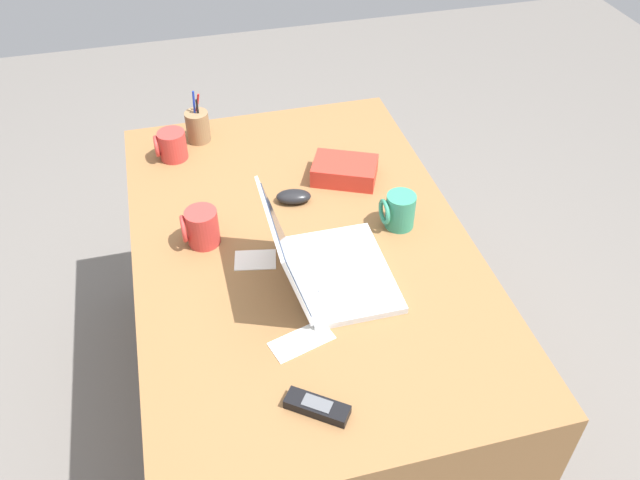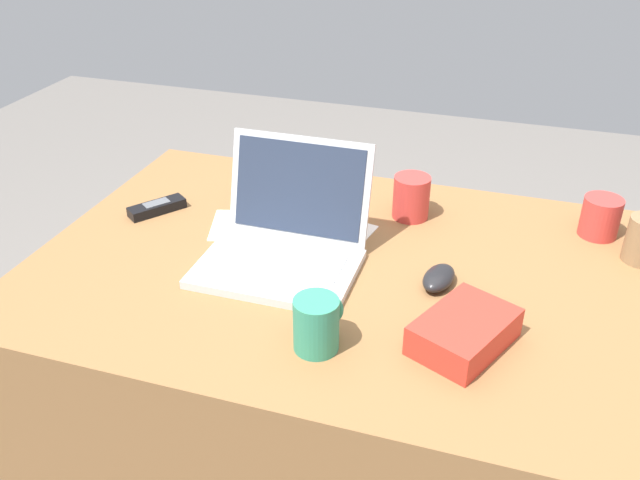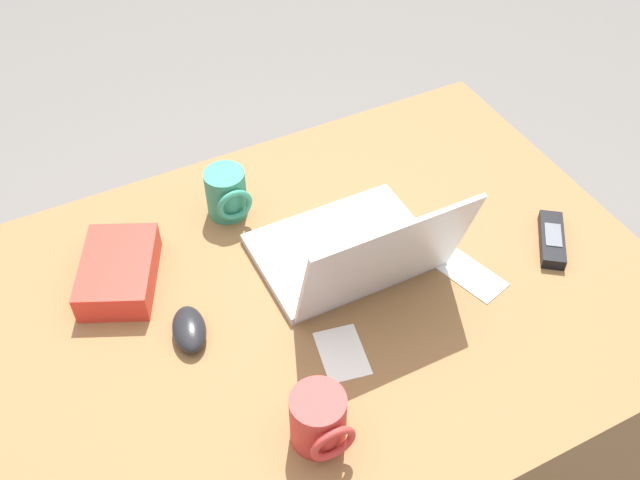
{
  "view_description": "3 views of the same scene",
  "coord_description": "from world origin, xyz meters",
  "views": [
    {
      "loc": [
        -1.29,
        0.28,
        1.9
      ],
      "look_at": [
        -0.1,
        -0.03,
        0.81
      ],
      "focal_mm": 36.46,
      "sensor_mm": 36.0,
      "label": 1
    },
    {
      "loc": [
        0.29,
        -1.18,
        1.5
      ],
      "look_at": [
        -0.08,
        -0.01,
        0.78
      ],
      "focal_mm": 37.87,
      "sensor_mm": 36.0,
      "label": 2
    },
    {
      "loc": [
        0.32,
        0.76,
        1.76
      ],
      "look_at": [
        -0.1,
        -0.06,
        0.8
      ],
      "focal_mm": 40.92,
      "sensor_mm": 36.0,
      "label": 3
    }
  ],
  "objects": [
    {
      "name": "desk",
      "position": [
        0.0,
        0.0,
        0.36
      ],
      "size": [
        1.39,
        0.9,
        0.72
      ],
      "primitive_type": "cube",
      "color": "olive",
      "rests_on": "ground"
    },
    {
      "name": "snack_bag",
      "position": [
        0.25,
        -0.19,
        0.75
      ],
      "size": [
        0.2,
        0.23,
        0.06
      ],
      "primitive_type": "cube",
      "rotation": [
        0.0,
        0.0,
        -0.43
      ],
      "color": "red",
      "rests_on": "desk"
    },
    {
      "name": "computer_mouse",
      "position": [
        0.18,
        -0.02,
        0.74
      ],
      "size": [
        0.08,
        0.11,
        0.04
      ],
      "primitive_type": "ellipsoid",
      "rotation": [
        0.0,
        0.0,
        -0.21
      ],
      "color": "black",
      "rests_on": "desk"
    },
    {
      "name": "cordless_phone",
      "position": [
        -0.53,
        0.09,
        0.74
      ],
      "size": [
        0.12,
        0.14,
        0.03
      ],
      "color": "black",
      "rests_on": "desk"
    },
    {
      "name": "coffee_mug_white",
      "position": [
        0.49,
        0.3,
        0.77
      ],
      "size": [
        0.09,
        0.1,
        0.09
      ],
      "color": "#C63833",
      "rests_on": "desk"
    },
    {
      "name": "laptop",
      "position": [
        -0.15,
        -0.02,
        0.77
      ],
      "size": [
        0.33,
        0.3,
        0.24
      ],
      "color": "silver",
      "rests_on": "desk"
    },
    {
      "name": "ground_plane",
      "position": [
        0.0,
        0.0,
        0.0
      ],
      "size": [
        6.0,
        6.0,
        0.0
      ],
      "primitive_type": "plane",
      "color": "slate"
    },
    {
      "name": "paper_note_left",
      "position": [
        -0.34,
        0.08,
        0.72
      ],
      "size": [
        0.11,
        0.16,
        0.0
      ],
      "primitive_type": "cube",
      "rotation": [
        0.0,
        0.0,
        0.29
      ],
      "color": "white",
      "rests_on": "desk"
    },
    {
      "name": "pen_holder",
      "position": [
        0.58,
        0.21,
        0.78
      ],
      "size": [
        0.08,
        0.08,
        0.17
      ],
      "color": "olive",
      "rests_on": "desk"
    },
    {
      "name": "coffee_mug_tall",
      "position": [
        0.06,
        0.26,
        0.78
      ],
      "size": [
        0.09,
        0.1,
        0.1
      ],
      "color": "#C63833",
      "rests_on": "desk"
    },
    {
      "name": "coffee_mug_spare",
      "position": [
        -0.0,
        -0.28,
        0.77
      ],
      "size": [
        0.08,
        0.09,
        0.1
      ],
      "color": "#338C6B",
      "rests_on": "desk"
    },
    {
      "name": "paper_note_near_laptop",
      "position": [
        -0.04,
        0.14,
        0.72
      ],
      "size": [
        0.09,
        0.12,
        0.0
      ],
      "primitive_type": "cube",
      "rotation": [
        0.0,
        0.0,
        -0.19
      ],
      "color": "white",
      "rests_on": "desk"
    }
  ]
}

